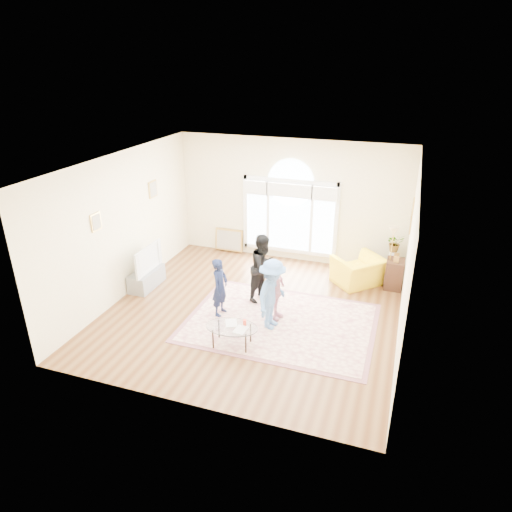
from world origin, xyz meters
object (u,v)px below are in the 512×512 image
(television, at_px, (145,258))
(coffee_table, at_px, (232,328))
(area_rug, at_px, (280,322))
(tv_console, at_px, (147,278))
(armchair, at_px, (358,271))

(television, height_order, coffee_table, television)
(coffee_table, bearing_deg, area_rug, 53.54)
(coffee_table, bearing_deg, tv_console, 144.96)
(television, distance_m, armchair, 5.03)
(area_rug, relative_size, armchair, 3.38)
(television, bearing_deg, armchair, 20.34)
(area_rug, relative_size, tv_console, 3.60)
(television, xyz_separation_m, coffee_table, (2.80, -1.59, -0.33))
(television, bearing_deg, area_rug, -8.69)
(area_rug, height_order, armchair, armchair)
(coffee_table, relative_size, armchair, 0.98)
(coffee_table, bearing_deg, television, 144.89)
(tv_console, xyz_separation_m, armchair, (4.71, 1.74, 0.14))
(tv_console, height_order, armchair, armchair)
(area_rug, relative_size, television, 3.35)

